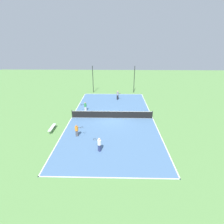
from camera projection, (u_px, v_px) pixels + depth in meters
The scene contains 13 objects.
ground_plane at pixel (112, 118), 24.01m from camera, with size 80.00×80.00×0.00m, color #60934C.
court_surface at pixel (112, 118), 24.01m from camera, with size 11.25×22.51×0.02m.
tennis_net at pixel (112, 114), 23.79m from camera, with size 11.05×0.10×1.07m.
bench at pixel (52, 128), 20.59m from camera, with size 0.36×1.98×0.45m.
player_baseline_gray at pixel (118, 95), 30.88m from camera, with size 0.91×0.87×1.62m.
player_far_white at pixel (99, 144), 16.63m from camera, with size 0.94×0.83×1.45m.
player_center_orange at pixel (77, 130), 19.22m from camera, with size 0.96×0.41×1.40m.
player_far_green at pixel (85, 106), 26.12m from camera, with size 0.97×0.75×1.36m.
tennis_ball_midcourt at pixel (136, 99), 31.42m from camera, with size 0.07×0.07×0.07m, color #CCE033.
tennis_ball_near_net at pixel (128, 120), 23.41m from camera, with size 0.07×0.07×0.07m, color #CCE033.
tennis_ball_left_sideline at pixel (124, 120), 23.34m from camera, with size 0.07×0.07×0.07m, color #CCE033.
fence_post_back_left at pixel (93, 79), 34.57m from camera, with size 0.12×0.12×5.26m.
fence_post_back_right at pixel (134, 80), 34.39m from camera, with size 0.12×0.12×5.26m.
Camera 1 is at (0.52, -21.80, 10.09)m, focal length 28.00 mm.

